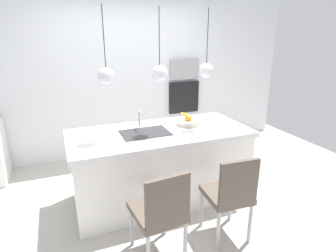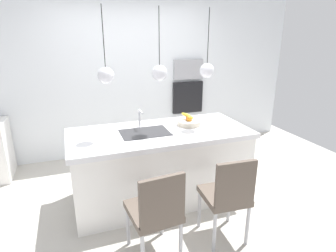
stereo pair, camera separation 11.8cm
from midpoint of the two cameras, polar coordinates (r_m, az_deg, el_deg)
floor at (r=3.68m, az=-2.44°, el=-14.15°), size 6.60×6.60×0.00m
back_wall at (r=4.75m, az=-9.43°, el=9.88°), size 6.00×0.10×2.60m
kitchen_island at (r=3.46m, az=-2.54°, el=-7.92°), size 2.12×0.95×0.88m
sink_basin at (r=3.24m, az=-5.71°, el=-1.50°), size 0.56×0.40×0.02m
faucet at (r=3.39m, az=-6.80°, el=1.98°), size 0.02×0.17×0.22m
fruit_bowl at (r=3.51m, az=3.22°, el=0.89°), size 0.30×0.30×0.15m
microwave at (r=5.00m, az=2.63°, el=11.51°), size 0.54×0.08×0.34m
oven at (r=5.08m, az=2.55°, el=5.90°), size 0.56×0.08×0.56m
chair_near at (r=2.54m, az=-2.97°, el=-16.90°), size 0.46×0.51×0.91m
chair_middle at (r=2.81m, az=11.35°, el=-13.29°), size 0.44×0.46×0.92m
pendant_light_left at (r=3.00m, az=-13.60°, el=10.00°), size 0.17×0.17×0.77m
pendant_light_center at (r=3.13m, az=-2.83°, el=10.82°), size 0.17×0.17×0.77m
pendant_light_right at (r=3.37m, az=6.79°, el=11.23°), size 0.17×0.17×0.77m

